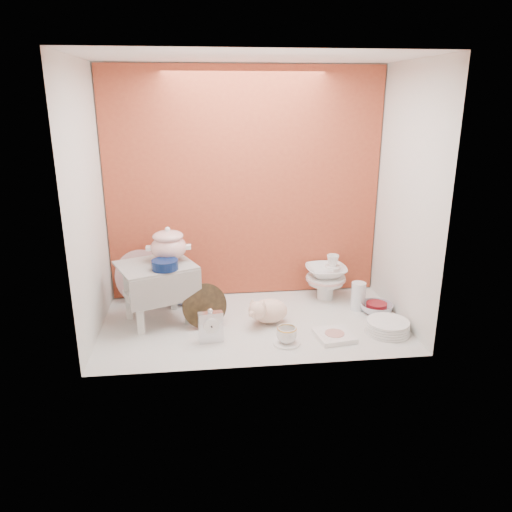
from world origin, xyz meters
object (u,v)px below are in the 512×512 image
at_px(floral_platter, 141,277).
at_px(crystal_bowl, 376,308).
at_px(step_stool, 157,293).
at_px(blue_white_vase, 183,287).
at_px(soup_tureen, 168,244).
at_px(gold_rim_teacup, 287,335).
at_px(dinner_plate_stack, 388,327).
at_px(porcelain_tower, 326,277).
at_px(plush_pig, 269,310).
at_px(mantel_clock, 211,326).

relative_size(floral_platter, crystal_bowl, 1.80).
bearing_deg(step_stool, blue_white_vase, 39.09).
relative_size(soup_tureen, gold_rim_teacup, 2.24).
distance_m(step_stool, dinner_plate_stack, 1.37).
height_order(blue_white_vase, porcelain_tower, porcelain_tower).
relative_size(gold_rim_teacup, dinner_plate_stack, 0.44).
bearing_deg(blue_white_vase, step_stool, -118.01).
xyz_separation_m(plush_pig, porcelain_tower, (0.43, 0.34, 0.07)).
distance_m(soup_tureen, plush_pig, 0.72).
xyz_separation_m(floral_platter, porcelain_tower, (1.22, -0.06, -0.03)).
bearing_deg(floral_platter, gold_rim_teacup, -38.31).
bearing_deg(gold_rim_teacup, soup_tureen, 146.19).
bearing_deg(blue_white_vase, plush_pig, -35.97).
height_order(floral_platter, plush_pig, floral_platter).
distance_m(mantel_clock, porcelain_tower, 0.95).
bearing_deg(crystal_bowl, dinner_plate_stack, -96.07).
height_order(step_stool, mantel_clock, step_stool).
height_order(step_stool, gold_rim_teacup, step_stool).
bearing_deg(crystal_bowl, mantel_clock, -165.98).
xyz_separation_m(mantel_clock, porcelain_tower, (0.79, 0.53, 0.06)).
bearing_deg(blue_white_vase, soup_tureen, -106.07).
height_order(floral_platter, porcelain_tower, floral_platter).
xyz_separation_m(soup_tureen, gold_rim_teacup, (0.64, -0.43, -0.42)).
bearing_deg(blue_white_vase, floral_platter, 176.04).
relative_size(soup_tureen, plush_pig, 0.92).
bearing_deg(step_stool, crystal_bowl, -24.97).
bearing_deg(step_stool, mantel_clock, -68.04).
relative_size(floral_platter, plush_pig, 1.32).
xyz_separation_m(gold_rim_teacup, crystal_bowl, (0.63, 0.33, -0.02)).
distance_m(step_stool, plush_pig, 0.68).
bearing_deg(floral_platter, plush_pig, -26.81).
xyz_separation_m(plush_pig, dinner_plate_stack, (0.66, -0.20, -0.04)).
relative_size(step_stool, porcelain_tower, 1.36).
bearing_deg(dinner_plate_stack, step_stool, 166.60).
bearing_deg(step_stool, floral_platter, 90.20).
relative_size(step_stool, plush_pig, 1.53).
relative_size(step_stool, dinner_plate_stack, 1.63).
height_order(step_stool, floral_platter, step_stool).
distance_m(mantel_clock, dinner_plate_stack, 1.02).
xyz_separation_m(mantel_clock, crystal_bowl, (1.05, 0.26, -0.07)).
distance_m(gold_rim_teacup, dinner_plate_stack, 0.61).
relative_size(plush_pig, porcelain_tower, 0.89).
bearing_deg(mantel_clock, blue_white_vase, 98.53).
relative_size(mantel_clock, dinner_plate_stack, 0.76).
distance_m(step_stool, floral_platter, 0.31).
relative_size(floral_platter, mantel_clock, 1.84).
xyz_separation_m(step_stool, floral_platter, (-0.12, 0.29, -0.00)).
bearing_deg(mantel_clock, gold_rim_teacup, -17.32).
distance_m(floral_platter, dinner_plate_stack, 1.58).
relative_size(gold_rim_teacup, crystal_bowl, 0.56).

